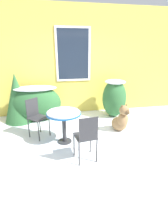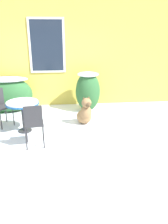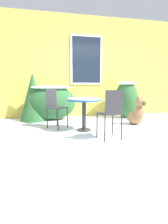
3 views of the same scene
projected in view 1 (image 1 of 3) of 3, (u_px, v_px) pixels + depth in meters
ground_plane at (89, 145)px, 3.76m from camera, size 16.00×16.00×0.00m
house_wall at (74, 62)px, 5.25m from camera, size 8.00×0.10×3.15m
shrub_left at (36, 102)px, 4.92m from camera, size 1.38×0.77×1.00m
shrub_middle at (114, 97)px, 5.21m from camera, size 0.70×0.71×1.12m
evergreen_bush at (17, 98)px, 4.80m from camera, size 0.78×0.78×1.35m
patio_table at (64, 117)px, 3.70m from camera, size 0.73×0.73×0.72m
patio_chair_near_table at (36, 116)px, 4.01m from camera, size 0.52×0.52×0.90m
patio_chair_far_side at (86, 136)px, 3.08m from camera, size 0.42×0.42×0.90m
dog at (121, 121)px, 4.34m from camera, size 0.47×0.63×0.72m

